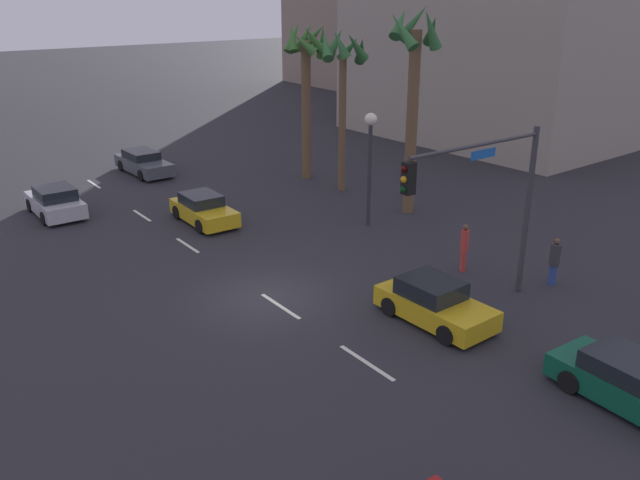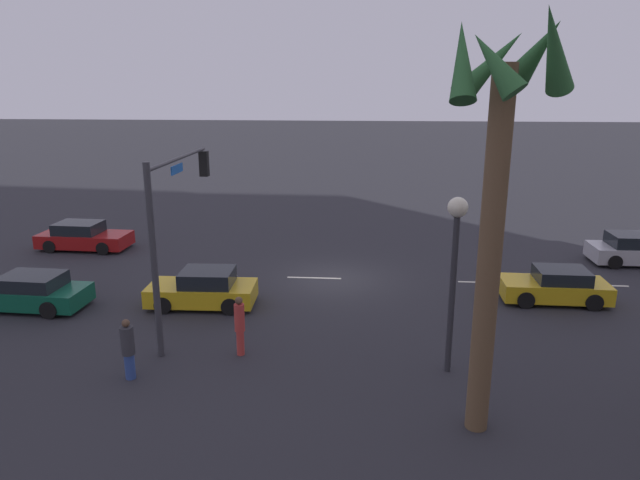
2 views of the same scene
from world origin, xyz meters
The scene contains 19 objects.
ground_plane centered at (0.00, 0.00, 0.00)m, with size 220.00×220.00×0.00m, color #28282D.
lane_stripe_0 centered at (-18.00, 0.00, 0.01)m, with size 2.04×0.14×0.01m, color silver.
lane_stripe_1 centered at (-11.18, 0.00, 0.01)m, with size 2.02×0.14×0.01m, color silver.
lane_stripe_2 centered at (-6.26, 0.00, 0.01)m, with size 2.06×0.14×0.01m, color silver.
lane_stripe_3 centered at (0.90, 0.00, 0.01)m, with size 2.33×0.14×0.01m, color silver.
lane_stripe_4 centered at (5.47, 0.00, 0.01)m, with size 2.38×0.14×0.01m, color silver.
car_0 centered at (-8.56, 1.98, 0.61)m, with size 3.98×1.89×1.32m.
car_2 centered at (4.76, 3.46, 0.64)m, with size 4.03×2.02×1.40m.
car_3 centered at (-13.73, -3.24, 0.65)m, with size 3.98×1.97×1.41m.
car_4 centered at (11.20, 4.21, 0.61)m, with size 4.50×2.05×1.31m.
car_5 centered at (-18.55, 3.19, 0.62)m, with size 4.64×1.96×1.31m.
traffic_signal centered at (4.95, 5.46, 4.12)m, with size 0.32×6.13×5.97m.
streetlamp centered at (-3.72, 7.87, 3.69)m, with size 0.56×0.56×5.15m.
pedestrian_0 centered at (5.32, 9.04, 0.94)m, with size 0.52×0.52×1.80m.
pedestrian_1 centered at (2.51, 7.34, 1.02)m, with size 0.41×0.41×1.90m.
palm_tree_0 centered at (-12.08, 10.40, 6.21)m, with size 2.50×2.57×8.59m.
palm_tree_1 centered at (-8.86, 10.45, 6.47)m, with size 2.66×2.88×8.44m.
palm_tree_2 centered at (-4.05, 10.64, 6.54)m, with size 2.64×2.67×9.66m.
building_2 centered at (-13.68, 28.66, 7.25)m, with size 19.08×14.70×14.50m, color #9E9384.
Camera 1 is at (18.14, -11.08, 10.21)m, focal length 37.25 mm.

